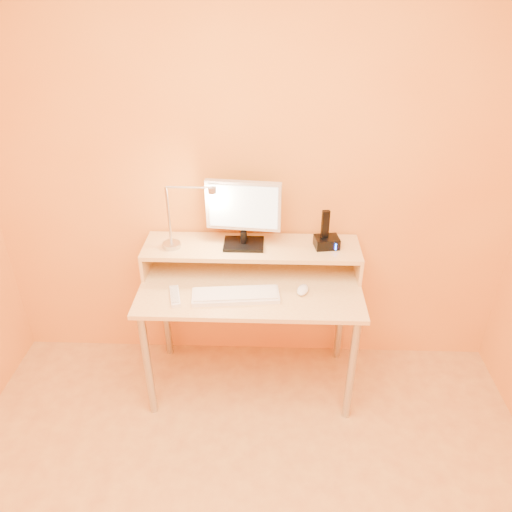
{
  "coord_description": "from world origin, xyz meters",
  "views": [
    {
      "loc": [
        0.11,
        -1.06,
        2.23
      ],
      "look_at": [
        0.03,
        1.13,
        0.93
      ],
      "focal_mm": 34.8,
      "sensor_mm": 36.0,
      "label": 1
    }
  ],
  "objects_px": {
    "phone_dock": "(327,242)",
    "remote_control": "(175,296)",
    "mouse": "(303,290)",
    "keyboard": "(236,296)",
    "monitor_panel": "(243,206)",
    "lamp_base": "(172,245)"
  },
  "relations": [
    {
      "from": "mouse",
      "to": "remote_control",
      "type": "xyz_separation_m",
      "value": [
        -0.67,
        -0.07,
        -0.01
      ]
    },
    {
      "from": "monitor_panel",
      "to": "phone_dock",
      "type": "height_order",
      "value": "monitor_panel"
    },
    {
      "from": "phone_dock",
      "to": "remote_control",
      "type": "distance_m",
      "value": 0.87
    },
    {
      "from": "lamp_base",
      "to": "keyboard",
      "type": "bearing_deg",
      "value": -33.33
    },
    {
      "from": "phone_dock",
      "to": "mouse",
      "type": "distance_m",
      "value": 0.3
    },
    {
      "from": "mouse",
      "to": "remote_control",
      "type": "bearing_deg",
      "value": -157.57
    },
    {
      "from": "lamp_base",
      "to": "remote_control",
      "type": "relative_size",
      "value": 0.56
    },
    {
      "from": "monitor_panel",
      "to": "phone_dock",
      "type": "xyz_separation_m",
      "value": [
        0.46,
        -0.01,
        -0.21
      ]
    },
    {
      "from": "lamp_base",
      "to": "monitor_panel",
      "type": "bearing_deg",
      "value": 5.77
    },
    {
      "from": "lamp_base",
      "to": "keyboard",
      "type": "distance_m",
      "value": 0.47
    },
    {
      "from": "keyboard",
      "to": "remote_control",
      "type": "relative_size",
      "value": 2.55
    },
    {
      "from": "monitor_panel",
      "to": "lamp_base",
      "type": "height_order",
      "value": "monitor_panel"
    },
    {
      "from": "phone_dock",
      "to": "mouse",
      "type": "xyz_separation_m",
      "value": [
        -0.13,
        -0.21,
        -0.17
      ]
    },
    {
      "from": "monitor_panel",
      "to": "phone_dock",
      "type": "distance_m",
      "value": 0.5
    },
    {
      "from": "remote_control",
      "to": "keyboard",
      "type": "bearing_deg",
      "value": -11.74
    },
    {
      "from": "remote_control",
      "to": "monitor_panel",
      "type": "bearing_deg",
      "value": 26.38
    },
    {
      "from": "phone_dock",
      "to": "remote_control",
      "type": "bearing_deg",
      "value": -169.86
    },
    {
      "from": "monitor_panel",
      "to": "mouse",
      "type": "xyz_separation_m",
      "value": [
        0.32,
        -0.22,
        -0.38
      ]
    },
    {
      "from": "monitor_panel",
      "to": "phone_dock",
      "type": "bearing_deg",
      "value": 4.52
    },
    {
      "from": "remote_control",
      "to": "lamp_base",
      "type": "bearing_deg",
      "value": 87.29
    },
    {
      "from": "mouse",
      "to": "keyboard",
      "type": "bearing_deg",
      "value": -154.17
    },
    {
      "from": "mouse",
      "to": "monitor_panel",
      "type": "bearing_deg",
      "value": 161.84
    }
  ]
}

